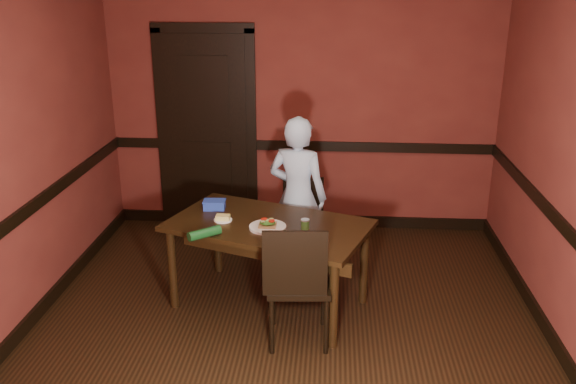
# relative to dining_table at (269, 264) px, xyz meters

# --- Properties ---
(floor) EXTENTS (4.00, 4.50, 0.01)m
(floor) POSITION_rel_dining_table_xyz_m (0.17, -0.50, -0.36)
(floor) COLOR black
(floor) RESTS_ON ground
(wall_back) EXTENTS (4.00, 0.02, 2.70)m
(wall_back) POSITION_rel_dining_table_xyz_m (0.17, 1.75, 0.99)
(wall_back) COLOR maroon
(wall_back) RESTS_ON ground
(wall_front) EXTENTS (4.00, 0.02, 2.70)m
(wall_front) POSITION_rel_dining_table_xyz_m (0.17, -2.75, 0.99)
(wall_front) COLOR maroon
(wall_front) RESTS_ON ground
(wall_left) EXTENTS (0.02, 4.50, 2.70)m
(wall_left) POSITION_rel_dining_table_xyz_m (-1.83, -0.50, 0.99)
(wall_left) COLOR maroon
(wall_left) RESTS_ON ground
(dado_back) EXTENTS (4.00, 0.03, 0.10)m
(dado_back) POSITION_rel_dining_table_xyz_m (0.17, 1.74, 0.54)
(dado_back) COLOR black
(dado_back) RESTS_ON ground
(dado_left) EXTENTS (0.03, 4.50, 0.10)m
(dado_left) POSITION_rel_dining_table_xyz_m (-1.82, -0.50, 0.54)
(dado_left) COLOR black
(dado_left) RESTS_ON ground
(dado_right) EXTENTS (0.03, 4.50, 0.10)m
(dado_right) POSITION_rel_dining_table_xyz_m (2.15, -0.50, 0.54)
(dado_right) COLOR black
(dado_right) RESTS_ON ground
(baseboard_back) EXTENTS (4.00, 0.03, 0.12)m
(baseboard_back) POSITION_rel_dining_table_xyz_m (0.17, 1.74, -0.30)
(baseboard_back) COLOR black
(baseboard_back) RESTS_ON ground
(baseboard_left) EXTENTS (0.03, 4.50, 0.12)m
(baseboard_left) POSITION_rel_dining_table_xyz_m (-1.82, -0.50, -0.30)
(baseboard_left) COLOR black
(baseboard_left) RESTS_ON ground
(baseboard_right) EXTENTS (0.03, 4.50, 0.12)m
(baseboard_right) POSITION_rel_dining_table_xyz_m (2.15, -0.50, -0.30)
(baseboard_right) COLOR black
(baseboard_right) RESTS_ON ground
(door) EXTENTS (1.05, 0.07, 2.20)m
(door) POSITION_rel_dining_table_xyz_m (-0.83, 1.72, 0.73)
(door) COLOR black
(door) RESTS_ON ground
(dining_table) EXTENTS (1.76, 1.36, 0.73)m
(dining_table) POSITION_rel_dining_table_xyz_m (0.00, 0.00, 0.00)
(dining_table) COLOR black
(dining_table) RESTS_ON floor
(chair_far) EXTENTS (0.48, 0.48, 0.82)m
(chair_far) POSITION_rel_dining_table_xyz_m (0.18, 0.72, 0.04)
(chair_far) COLOR black
(chair_far) RESTS_ON floor
(chair_near) EXTENTS (0.48, 0.48, 0.97)m
(chair_near) POSITION_rel_dining_table_xyz_m (0.27, -0.49, 0.12)
(chair_near) COLOR black
(chair_near) RESTS_ON floor
(person) EXTENTS (0.61, 0.48, 1.46)m
(person) POSITION_rel_dining_table_xyz_m (0.20, 0.64, 0.37)
(person) COLOR #A8C4DB
(person) RESTS_ON floor
(sandwich_plate) EXTENTS (0.29, 0.29, 0.07)m
(sandwich_plate) POSITION_rel_dining_table_xyz_m (0.01, -0.10, 0.39)
(sandwich_plate) COLOR white
(sandwich_plate) RESTS_ON dining_table
(sauce_jar) EXTENTS (0.07, 0.07, 0.08)m
(sauce_jar) POSITION_rel_dining_table_xyz_m (0.30, -0.09, 0.41)
(sauce_jar) COLOR #4F963E
(sauce_jar) RESTS_ON dining_table
(cheese_saucer) EXTENTS (0.15, 0.15, 0.05)m
(cheese_saucer) POSITION_rel_dining_table_xyz_m (-0.37, 0.03, 0.38)
(cheese_saucer) COLOR white
(cheese_saucer) RESTS_ON dining_table
(food_tub) EXTENTS (0.19, 0.14, 0.08)m
(food_tub) POSITION_rel_dining_table_xyz_m (-0.49, 0.28, 0.40)
(food_tub) COLOR #2947B9
(food_tub) RESTS_ON dining_table
(wrapped_veg) EXTENTS (0.25, 0.22, 0.07)m
(wrapped_veg) POSITION_rel_dining_table_xyz_m (-0.45, -0.32, 0.40)
(wrapped_veg) COLOR #134119
(wrapped_veg) RESTS_ON dining_table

